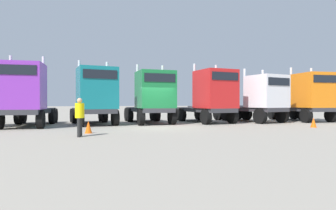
# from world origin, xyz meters

# --- Properties ---
(ground) EXTENTS (200.00, 200.00, 0.00)m
(ground) POSITION_xyz_m (0.00, 0.00, 0.00)
(ground) COLOR gray
(semi_truck_purple) EXTENTS (2.67, 6.27, 4.46)m
(semi_truck_purple) POSITION_xyz_m (-8.01, 1.79, 1.98)
(semi_truck_purple) COLOR #333338
(semi_truck_purple) RESTS_ON ground
(semi_truck_teal) EXTENTS (3.50, 6.06, 4.40)m
(semi_truck_teal) POSITION_xyz_m (-3.84, 2.56, 1.98)
(semi_truck_teal) COLOR #333338
(semi_truck_teal) RESTS_ON ground
(semi_truck_green) EXTENTS (3.02, 6.29, 4.27)m
(semi_truck_green) POSITION_xyz_m (0.09, 2.69, 1.90)
(semi_truck_green) COLOR #333338
(semi_truck_green) RESTS_ON ground
(semi_truck_red) EXTENTS (3.43, 6.49, 4.44)m
(semi_truck_red) POSITION_xyz_m (4.45, 2.41, 2.01)
(semi_truck_red) COLOR #333338
(semi_truck_red) RESTS_ON ground
(semi_truck_white) EXTENTS (3.83, 6.54, 4.14)m
(semi_truck_white) POSITION_xyz_m (8.39, 2.26, 1.85)
(semi_truck_white) COLOR #333338
(semi_truck_white) RESTS_ON ground
(semi_truck_orange) EXTENTS (2.73, 5.77, 4.39)m
(semi_truck_orange) POSITION_xyz_m (12.62, 1.94, 2.01)
(semi_truck_orange) COLOR #333338
(semi_truck_orange) RESTS_ON ground
(visitor_in_hivis) EXTENTS (0.46, 0.46, 1.73)m
(visitor_in_hivis) POSITION_xyz_m (-4.50, -3.96, 1.00)
(visitor_in_hivis) COLOR #242424
(visitor_in_hivis) RESTS_ON ground
(traffic_cone_near) EXTENTS (0.36, 0.36, 0.61)m
(traffic_cone_near) POSITION_xyz_m (9.10, -2.56, 0.30)
(traffic_cone_near) COLOR #F2590C
(traffic_cone_near) RESTS_ON ground
(traffic_cone_mid) EXTENTS (0.36, 0.36, 0.61)m
(traffic_cone_mid) POSITION_xyz_m (-4.16, -2.55, 0.31)
(traffic_cone_mid) COLOR #F2590C
(traffic_cone_mid) RESTS_ON ground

